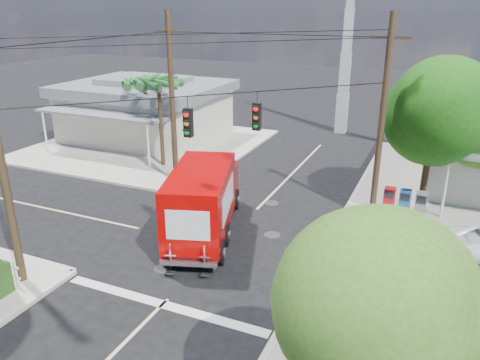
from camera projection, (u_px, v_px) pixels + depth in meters
The scene contains 12 objects.
ground at pixel (220, 246), 19.04m from camera, with size 120.00×120.00×0.00m, color black.
sidewalk_nw at pixel (148, 145), 32.44m from camera, with size 14.12×14.12×0.14m.
road_markings at pixel (203, 263), 17.78m from camera, with size 32.00×32.00×0.01m.
building_nw at pixel (146, 109), 33.46m from camera, with size 10.80×10.20×4.30m.
radio_tower at pixel (346, 57), 33.98m from camera, with size 0.80×0.80×17.00m.
tree_ne_front at pixel (435, 114), 20.42m from camera, with size 4.21×4.14×6.66m.
tree_se at pixel (382, 300), 8.77m from camera, with size 3.67×3.54×5.62m.
palm_nw_front at pixel (158, 83), 26.52m from camera, with size 3.01×3.08×5.59m.
palm_nw_back at pixel (145, 84), 28.69m from camera, with size 3.01×3.08×5.19m.
utility_poles at pixel (201, 122), 19.37m from camera, with size 12.00×10.68×9.00m.
vending_boxes at pixel (405, 201), 21.65m from camera, with size 1.90×0.50×1.10m.
delivery_truck at pixel (204, 200), 19.59m from camera, with size 4.18×7.42×3.09m.
Camera 1 is at (7.56, -15.10, 9.25)m, focal length 35.00 mm.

